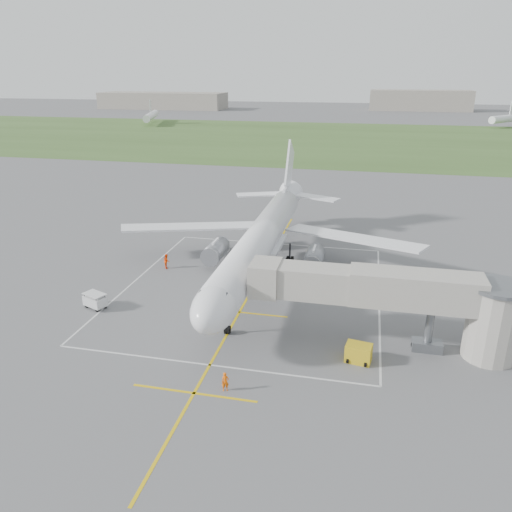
% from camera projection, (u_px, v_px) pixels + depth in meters
% --- Properties ---
extents(ground, '(700.00, 700.00, 0.00)m').
position_uv_depth(ground, '(260.00, 275.00, 60.17)').
color(ground, '#545456').
rests_on(ground, ground).
extents(grass_strip, '(700.00, 120.00, 0.02)m').
position_uv_depth(grass_strip, '(336.00, 139.00, 179.04)').
color(grass_strip, '#3B5826').
rests_on(grass_strip, ground).
extents(apron_markings, '(28.20, 60.00, 0.01)m').
position_uv_depth(apron_markings, '(249.00, 295.00, 54.85)').
color(apron_markings, '#E2B80D').
rests_on(apron_markings, ground).
extents(airliner, '(38.93, 46.75, 13.52)m').
position_uv_depth(airliner, '(261.00, 239.00, 59.32)').
color(airliner, white).
rests_on(airliner, ground).
extents(jet_bridge, '(23.40, 5.00, 7.20)m').
position_uv_depth(jet_bridge, '(405.00, 299.00, 42.95)').
color(jet_bridge, gray).
rests_on(jet_bridge, ground).
extents(gpu_unit, '(2.34, 1.82, 1.61)m').
position_uv_depth(gpu_unit, '(358.00, 353.00, 42.14)').
color(gpu_unit, gold).
rests_on(gpu_unit, ground).
extents(baggage_cart, '(2.68, 2.17, 1.62)m').
position_uv_depth(baggage_cart, '(95.00, 300.00, 51.71)').
color(baggage_cart, silver).
rests_on(baggage_cart, ground).
extents(ramp_worker_nose, '(0.67, 0.55, 1.57)m').
position_uv_depth(ramp_worker_nose, '(225.00, 382.00, 38.29)').
color(ramp_worker_nose, '#FF6208').
rests_on(ramp_worker_nose, ground).
extents(ramp_worker_wing, '(1.03, 1.11, 1.82)m').
position_uv_depth(ramp_worker_wing, '(167.00, 261.00, 62.19)').
color(ramp_worker_wing, '#FF4508').
rests_on(ramp_worker_wing, ground).
extents(distant_hangars, '(345.00, 49.00, 12.00)m').
position_uv_depth(distant_hangars, '(326.00, 102.00, 304.16)').
color(distant_hangars, gray).
rests_on(distant_hangars, ground).
extents(distant_aircraft, '(177.28, 52.90, 8.85)m').
position_uv_depth(distant_aircraft, '(327.00, 117.00, 224.92)').
color(distant_aircraft, white).
rests_on(distant_aircraft, ground).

